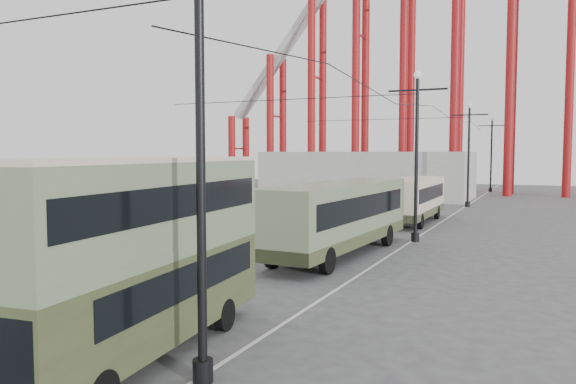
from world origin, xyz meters
The scene contains 12 objects.
ground centered at (0.00, 0.00, 0.00)m, with size 160.00×160.00×0.00m, color #474749.
road_markings centered at (-0.86, 19.70, 0.01)m, with size 12.52×120.00×0.01m.
lamp_post_near centered at (5.60, -3.00, 7.86)m, with size 3.20×0.44×10.80m.
lamp_post_mid centered at (5.60, 18.00, 4.68)m, with size 3.20×0.44×9.32m.
lamp_post_far centered at (5.60, 40.00, 4.68)m, with size 3.20×0.44×9.32m.
lamp_post_distant centered at (5.60, 62.00, 4.68)m, with size 3.20×0.44×9.32m.
roller_coaster centered at (-2.49, 56.89, 22.92)m, with size 52.95×5.00×55.48m.
fairground_shed centered at (-6.00, 47.00, 2.50)m, with size 22.00×10.00×5.00m, color #A4A49F.
double_decker_bus centered at (3.46, -2.40, 2.68)m, with size 3.15×9.08×4.78m.
single_decker_green centered at (3.14, 12.30, 1.96)m, with size 3.44×12.39×3.47m.
single_decker_cream centered at (3.67, 26.43, 1.74)m, with size 2.55×9.94×3.09m.
pedestrian centered at (0.31, 5.04, 0.85)m, with size 0.62×0.41×1.70m, color black.
Camera 1 is at (12.17, -12.82, 4.89)m, focal length 35.00 mm.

